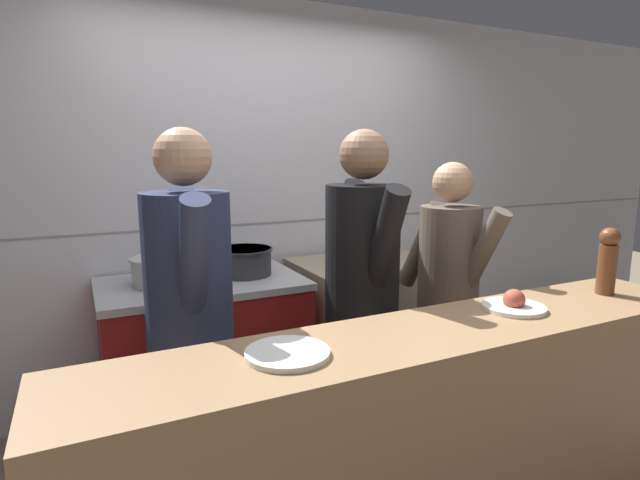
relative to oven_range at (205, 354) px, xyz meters
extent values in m
cube|color=silver|center=(0.59, 0.40, 0.85)|extent=(8.00, 0.06, 2.60)
cube|color=gray|center=(0.59, 0.37, 0.70)|extent=(8.00, 0.00, 0.01)
cube|color=maroon|center=(0.00, 0.00, -0.02)|extent=(1.12, 0.70, 0.86)
cube|color=#B7BABF|center=(0.00, 0.00, 0.43)|extent=(1.14, 0.71, 0.04)
cube|color=#B7BABF|center=(0.00, -0.33, 0.04)|extent=(1.00, 0.03, 0.10)
cube|color=gray|center=(1.10, 0.00, 0.00)|extent=(0.94, 0.65, 0.91)
cube|color=black|center=(1.10, -0.30, -0.40)|extent=(0.92, 0.04, 0.10)
cube|color=#93704C|center=(0.50, -1.44, 0.05)|extent=(2.58, 0.45, 1.00)
cylinder|color=#B7BABF|center=(-0.23, 0.01, 0.53)|extent=(0.29, 0.29, 0.16)
cylinder|color=#B7BABF|center=(-0.23, 0.01, 0.60)|extent=(0.31, 0.31, 0.01)
cylinder|color=#2D2D33|center=(0.26, 0.02, 0.53)|extent=(0.32, 0.32, 0.16)
cylinder|color=#2D2D33|center=(0.26, 0.02, 0.60)|extent=(0.34, 0.34, 0.01)
cylinder|color=white|center=(-0.06, -1.43, 0.56)|extent=(0.27, 0.27, 0.02)
cylinder|color=white|center=(0.94, -1.40, 0.56)|extent=(0.25, 0.25, 0.02)
sphere|color=#B24733|center=(0.94, -1.40, 0.59)|extent=(0.09, 0.09, 0.09)
cylinder|color=brown|center=(1.48, -1.42, 0.66)|extent=(0.08, 0.08, 0.22)
sphere|color=brown|center=(1.48, -1.42, 0.81)|extent=(0.09, 0.09, 0.09)
cube|color=black|center=(-0.23, -0.80, -0.05)|extent=(0.31, 0.22, 0.80)
cylinder|color=#262D4C|center=(-0.23, -0.80, 0.69)|extent=(0.38, 0.38, 0.66)
sphere|color=tan|center=(-0.23, -0.80, 1.16)|extent=(0.23, 0.23, 0.23)
cylinder|color=#262D4C|center=(-0.21, -0.60, 0.77)|extent=(0.13, 0.34, 0.56)
cylinder|color=#262D4C|center=(-0.24, -1.01, 0.77)|extent=(0.13, 0.34, 0.56)
cube|color=black|center=(0.58, -0.82, -0.05)|extent=(0.32, 0.22, 0.81)
cylinder|color=black|center=(0.58, -0.82, 0.69)|extent=(0.38, 0.38, 0.67)
sphere|color=#8C664C|center=(0.58, -0.82, 1.16)|extent=(0.23, 0.23, 0.23)
cylinder|color=black|center=(0.60, -0.61, 0.77)|extent=(0.14, 0.34, 0.56)
cylinder|color=black|center=(0.56, -1.02, 0.77)|extent=(0.14, 0.34, 0.56)
cube|color=black|center=(1.14, -0.77, -0.08)|extent=(0.30, 0.23, 0.74)
cylinder|color=brown|center=(1.14, -0.77, 0.59)|extent=(0.38, 0.38, 0.61)
sphere|color=tan|center=(1.14, -0.77, 1.02)|extent=(0.21, 0.21, 0.21)
cylinder|color=brown|center=(1.10, -0.59, 0.66)|extent=(0.16, 0.32, 0.51)
cylinder|color=brown|center=(1.18, -0.96, 0.66)|extent=(0.16, 0.32, 0.51)
camera|label=1|loc=(-0.61, -2.79, 1.18)|focal=28.00mm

